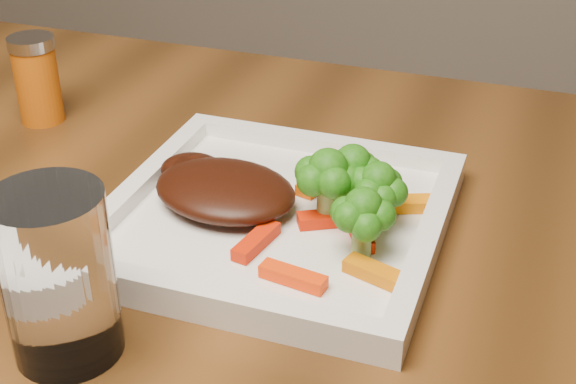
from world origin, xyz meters
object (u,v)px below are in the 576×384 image
(spice_shaker, at_px, (37,80))
(plate, at_px, (277,222))
(steak, at_px, (225,190))
(drinking_glass, at_px, (58,276))

(spice_shaker, bearing_deg, plate, -20.83)
(plate, relative_size, steak, 2.16)
(spice_shaker, bearing_deg, steak, -23.86)
(plate, xyz_separation_m, drinking_glass, (-0.08, -0.19, 0.05))
(steak, height_order, drinking_glass, drinking_glass)
(spice_shaker, distance_m, drinking_glass, 0.38)
(steak, distance_m, spice_shaker, 0.28)
(steak, bearing_deg, plate, -2.02)
(steak, distance_m, drinking_glass, 0.19)
(plate, height_order, drinking_glass, drinking_glass)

